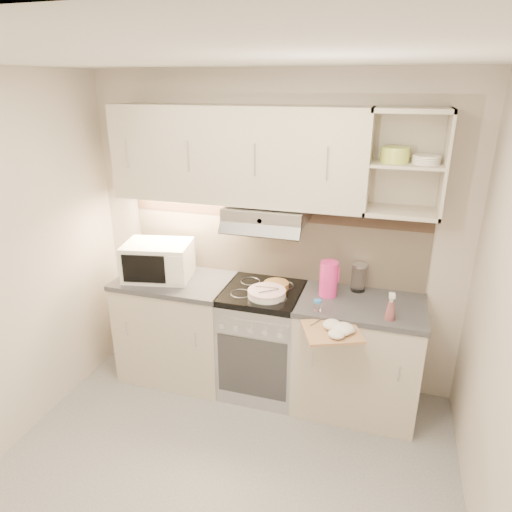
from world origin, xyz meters
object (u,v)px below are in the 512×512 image
(watering_can, at_px, (165,273))
(glass_jar, at_px, (359,277))
(cutting_board, at_px, (332,331))
(microwave, at_px, (158,260))
(plate_stack, at_px, (267,293))
(pink_pitcher, at_px, (329,279))
(spray_bottle, at_px, (391,308))
(electric_range, at_px, (263,340))

(watering_can, height_order, glass_jar, watering_can)
(watering_can, xyz_separation_m, glass_jar, (1.48, 0.31, 0.02))
(glass_jar, xyz_separation_m, cutting_board, (-0.11, -0.63, -0.14))
(microwave, xyz_separation_m, plate_stack, (0.94, -0.09, -0.12))
(pink_pitcher, xyz_separation_m, spray_bottle, (0.46, -0.25, -0.05))
(glass_jar, bearing_deg, watering_can, -168.04)
(spray_bottle, bearing_deg, cutting_board, -150.76)
(microwave, xyz_separation_m, cutting_board, (1.48, -0.41, -0.18))
(watering_can, distance_m, cutting_board, 1.41)
(electric_range, bearing_deg, glass_jar, 15.91)
(cutting_board, bearing_deg, glass_jar, 57.83)
(microwave, relative_size, spray_bottle, 2.81)
(pink_pitcher, xyz_separation_m, glass_jar, (0.21, 0.15, -0.02))
(glass_jar, distance_m, cutting_board, 0.65)
(cutting_board, bearing_deg, microwave, 141.92)
(glass_jar, bearing_deg, cutting_board, -99.72)
(plate_stack, xyz_separation_m, pink_pitcher, (0.43, 0.16, 0.11))
(electric_range, bearing_deg, microwave, -179.15)
(watering_can, relative_size, glass_jar, 1.31)
(cutting_board, bearing_deg, pink_pitcher, 79.42)
(pink_pitcher, relative_size, glass_jar, 1.23)
(electric_range, xyz_separation_m, glass_jar, (0.70, 0.20, 0.56))
(electric_range, relative_size, glass_jar, 4.11)
(electric_range, relative_size, watering_can, 3.14)
(watering_can, bearing_deg, plate_stack, 10.58)
(spray_bottle, bearing_deg, microwave, 170.59)
(pink_pitcher, distance_m, glass_jar, 0.26)
(electric_range, height_order, plate_stack, plate_stack)
(watering_can, bearing_deg, cutting_board, -2.82)
(microwave, distance_m, glass_jar, 1.60)
(electric_range, distance_m, pink_pitcher, 0.77)
(electric_range, distance_m, plate_stack, 0.49)
(watering_can, bearing_deg, microwave, 147.58)
(plate_stack, bearing_deg, microwave, 174.40)
(glass_jar, bearing_deg, spray_bottle, -57.93)
(spray_bottle, distance_m, cutting_board, 0.44)
(plate_stack, distance_m, spray_bottle, 0.90)
(watering_can, xyz_separation_m, cutting_board, (1.37, -0.31, -0.12))
(electric_range, height_order, microwave, microwave)
(plate_stack, bearing_deg, electric_range, 119.82)
(glass_jar, bearing_deg, microwave, -172.34)
(pink_pitcher, bearing_deg, spray_bottle, -53.25)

